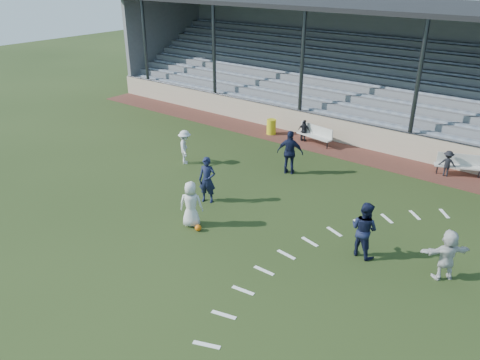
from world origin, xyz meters
name	(u,v)px	position (x,y,z in m)	size (l,w,h in m)	color
ground	(195,240)	(0.00, 0.00, 0.00)	(90.00, 90.00, 0.00)	#243415
cinder_track	(338,150)	(0.00, 10.50, 0.01)	(34.00, 2.00, 0.02)	#502720
retaining_wall	(349,133)	(0.00, 11.55, 0.60)	(34.00, 0.18, 1.20)	#B6A68C
bench_left	(315,133)	(-1.36, 10.54, 0.58)	(2.04, 0.77, 0.95)	beige
bench_right	(460,163)	(5.55, 10.96, 0.58)	(2.01, 1.17, 0.95)	beige
trash_bin	(271,127)	(-3.99, 10.43, 0.42)	(0.50, 0.50, 0.81)	gold
football	(198,228)	(-0.30, 0.51, 0.11)	(0.23, 0.23, 0.23)	orange
player_white_lead	(191,204)	(-0.74, 0.67, 0.84)	(0.82, 0.53, 1.67)	silver
player_navy_lead	(207,180)	(-1.50, 2.39, 0.92)	(0.67, 0.44, 1.83)	#121833
player_navy_mid	(364,229)	(4.79, 2.61, 0.93)	(0.90, 0.70, 1.85)	#121833
player_white_wing	(185,147)	(-4.85, 4.66, 0.79)	(1.02, 0.59, 1.58)	silver
player_navy_wing	(290,152)	(-0.43, 6.63, 0.98)	(1.15, 0.48, 1.96)	#121833
player_white_back	(447,255)	(7.22, 2.95, 0.80)	(1.48, 0.47, 1.60)	silver
sub_left_near	(303,130)	(-2.17, 10.71, 0.52)	(0.36, 0.24, 1.00)	black
sub_left_far	(304,131)	(-2.01, 10.53, 0.59)	(0.67, 0.28, 1.14)	black
sub_right	(447,163)	(5.13, 10.52, 0.60)	(0.75, 0.43, 1.16)	black
grandstand	(388,85)	(0.00, 16.26, 2.20)	(34.60, 9.00, 6.61)	slate
penalty_arc	(300,287)	(4.12, 0.00, 0.01)	(3.89, 14.63, 0.01)	white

